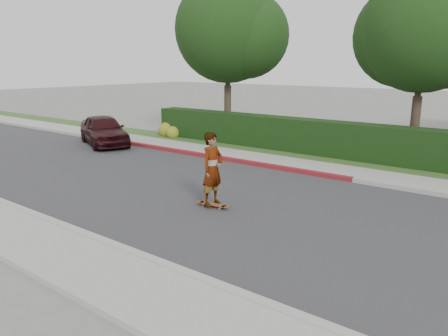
% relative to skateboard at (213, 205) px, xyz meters
% --- Properties ---
extents(ground, '(120.00, 120.00, 0.00)m').
position_rel_skateboard_xyz_m(ground, '(1.01, 0.72, -0.09)').
color(ground, slate).
rests_on(ground, ground).
extents(road, '(60.00, 8.00, 0.01)m').
position_rel_skateboard_xyz_m(road, '(1.01, 0.72, -0.08)').
color(road, '#2D2D30').
rests_on(road, ground).
extents(curb_near, '(60.00, 0.20, 0.15)m').
position_rel_skateboard_xyz_m(curb_near, '(1.01, -3.38, -0.01)').
color(curb_near, '#9E9E99').
rests_on(curb_near, ground).
extents(sidewalk_near, '(60.00, 1.60, 0.12)m').
position_rel_skateboard_xyz_m(sidewalk_near, '(1.01, -4.28, -0.03)').
color(sidewalk_near, gray).
rests_on(sidewalk_near, ground).
extents(curb_far, '(60.00, 0.20, 0.15)m').
position_rel_skateboard_xyz_m(curb_far, '(1.01, 4.82, -0.01)').
color(curb_far, '#9E9E99').
rests_on(curb_far, ground).
extents(curb_red_section, '(12.00, 0.21, 0.15)m').
position_rel_skateboard_xyz_m(curb_red_section, '(-3.99, 4.82, -0.01)').
color(curb_red_section, maroon).
rests_on(curb_red_section, ground).
extents(sidewalk_far, '(60.00, 1.60, 0.12)m').
position_rel_skateboard_xyz_m(sidewalk_far, '(1.01, 5.72, -0.03)').
color(sidewalk_far, gray).
rests_on(sidewalk_far, ground).
extents(planting_strip, '(60.00, 1.60, 0.10)m').
position_rel_skateboard_xyz_m(planting_strip, '(1.01, 7.32, -0.04)').
color(planting_strip, '#2D4C1E').
rests_on(planting_strip, ground).
extents(hedge, '(15.00, 1.00, 1.50)m').
position_rel_skateboard_xyz_m(hedge, '(-1.99, 7.92, 0.66)').
color(hedge, black).
rests_on(hedge, ground).
extents(flowering_shrub, '(1.40, 1.00, 0.90)m').
position_rel_skateboard_xyz_m(flowering_shrub, '(-8.99, 7.45, 0.25)').
color(flowering_shrub, '#2D4C19').
rests_on(flowering_shrub, ground).
extents(tree_left, '(5.99, 5.21, 8.00)m').
position_rel_skateboard_xyz_m(tree_left, '(-6.50, 9.40, 5.18)').
color(tree_left, '#33261C').
rests_on(tree_left, ground).
extents(tree_center, '(5.66, 4.84, 7.44)m').
position_rel_skateboard_xyz_m(tree_center, '(2.50, 9.90, 4.82)').
color(tree_center, '#33261C').
rests_on(tree_center, ground).
extents(skateboard, '(0.99, 0.31, 0.09)m').
position_rel_skateboard_xyz_m(skateboard, '(0.00, 0.00, 0.00)').
color(skateboard, '#B25830').
rests_on(skateboard, ground).
extents(skateboarder, '(0.48, 0.72, 1.95)m').
position_rel_skateboard_xyz_m(skateboarder, '(0.00, 0.00, 0.99)').
color(skateboarder, white).
rests_on(skateboarder, skateboard).
extents(car_maroon, '(4.49, 3.25, 1.42)m').
position_rel_skateboard_xyz_m(car_maroon, '(-9.97, 4.10, 0.62)').
color(car_maroon, black).
rests_on(car_maroon, ground).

